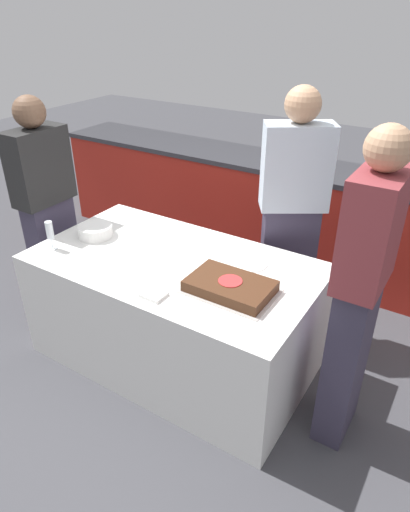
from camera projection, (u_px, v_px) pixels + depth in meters
name	position (u px, v px, depth m)	size (l,w,h in m)	color
ground_plane	(177.00, 355.00, 3.07)	(14.00, 14.00, 0.00)	#424247
back_counter	(278.00, 213.00, 3.99)	(4.40, 0.58, 0.92)	#A82319
dining_table	(175.00, 311.00, 2.89)	(1.72, 0.96, 0.73)	white
cake	(230.00, 286.00, 2.42)	(0.48, 0.33, 0.07)	#B7B2AD
plate_stack	(95.00, 231.00, 2.98)	(0.22, 0.22, 0.08)	white
wine_glass	(50.00, 231.00, 2.79)	(0.06, 0.06, 0.18)	white
side_plate_near_cake	(251.00, 263.00, 2.68)	(0.20, 0.20, 0.00)	white
utensil_pile	(154.00, 295.00, 2.39)	(0.12, 0.11, 0.02)	white
person_cutting_cake	(292.00, 215.00, 2.96)	(0.46, 0.39, 1.67)	#383347
person_seated_left	(47.00, 209.00, 3.18)	(0.21, 0.40, 1.58)	#383347
person_seated_right	(359.00, 297.00, 2.15)	(0.20, 0.38, 1.68)	#383347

